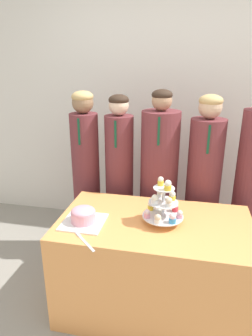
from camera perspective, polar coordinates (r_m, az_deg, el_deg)
The scene contains 10 objects.
wall_back at distance 3.15m, azimuth 8.79°, elevation 12.36°, with size 9.00×0.06×2.70m.
table at distance 2.26m, azimuth 5.17°, elevation -18.03°, with size 1.30×0.74×0.72m.
round_cake at distance 2.03m, azimuth -8.14°, elevation -8.98°, with size 0.28×0.28×0.11m.
cake_knife at distance 1.90m, azimuth -8.61°, elevation -12.93°, with size 0.20×0.19×0.01m.
cupcake_stand at distance 1.99m, azimuth 7.17°, elevation -6.96°, with size 0.27×0.27×0.32m.
student_0 at distance 2.74m, azimuth -7.57°, elevation -1.87°, with size 0.24×0.25×1.51m.
student_1 at distance 2.66m, azimuth -1.27°, elevation -2.82°, with size 0.24×0.25×1.49m.
student_2 at distance 2.61m, azimuth 6.21°, elevation -3.43°, with size 0.32×0.32×1.54m.
student_3 at distance 2.61m, azimuth 14.39°, elevation -3.99°, with size 0.28×0.29×1.51m.
student_4 at distance 2.65m, azimuth 22.77°, elevation -4.01°, with size 0.28×0.29×1.57m.
Camera 1 is at (0.18, -1.41, 1.74)m, focal length 32.00 mm.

